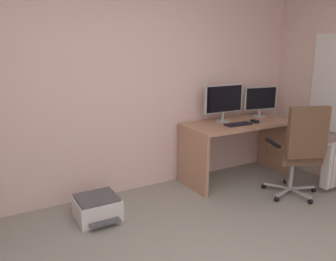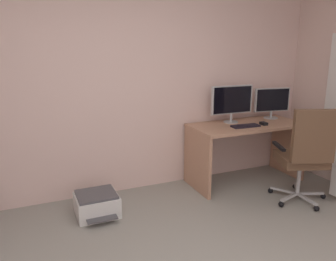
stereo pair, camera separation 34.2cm
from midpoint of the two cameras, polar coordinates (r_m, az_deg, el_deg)
wall_back at (r=3.83m, az=-7.34°, el=8.66°), size 5.23×0.10×2.66m
desk at (r=4.37m, az=15.11°, el=-1.52°), size 1.40×0.64×0.75m
monitor_main at (r=4.30m, az=12.89°, el=4.82°), size 0.56×0.18×0.46m
monitor_secondary at (r=4.70m, az=19.02°, el=4.67°), size 0.49×0.18×0.40m
keyboard at (r=4.16m, az=15.13°, el=0.71°), size 0.35×0.14×0.02m
computer_mouse at (r=4.32m, az=17.91°, el=1.09°), size 0.07×0.10×0.03m
office_chair at (r=3.95m, az=24.36°, el=-3.43°), size 0.63×0.64×1.08m
printer at (r=3.59m, az=-9.10°, el=-12.12°), size 0.42×0.47×0.23m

